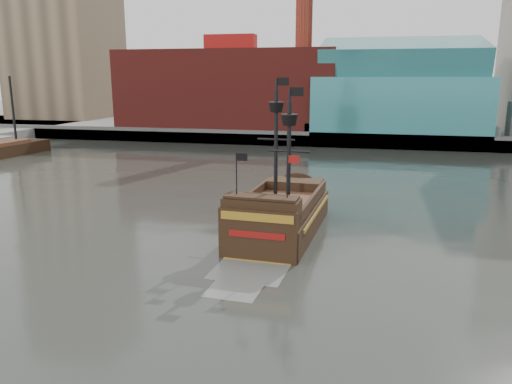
# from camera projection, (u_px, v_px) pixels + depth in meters

# --- Properties ---
(ground) EXTENTS (400.00, 400.00, 0.00)m
(ground) POSITION_uv_depth(u_px,v_px,m) (256.00, 299.00, 27.63)
(ground) COLOR #2B2D28
(ground) RESTS_ON ground
(promenade_far) EXTENTS (220.00, 60.00, 2.00)m
(promenade_far) POSITION_uv_depth(u_px,v_px,m) (347.00, 126.00, 114.66)
(promenade_far) COLOR slate
(promenade_far) RESTS_ON ground
(seawall) EXTENTS (220.00, 1.00, 2.60)m
(seawall) POSITION_uv_depth(u_px,v_px,m) (338.00, 140.00, 86.61)
(seawall) COLOR #4C4C49
(seawall) RESTS_ON ground
(skyline) EXTENTS (149.00, 45.00, 62.00)m
(skyline) POSITION_uv_depth(u_px,v_px,m) (376.00, 13.00, 101.13)
(skyline) COLOR #7F694C
(skyline) RESTS_ON promenade_far
(pirate_ship) EXTENTS (6.22, 17.44, 12.87)m
(pirate_ship) POSITION_uv_depth(u_px,v_px,m) (280.00, 219.00, 39.16)
(pirate_ship) COLOR black
(pirate_ship) RESTS_ON ground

